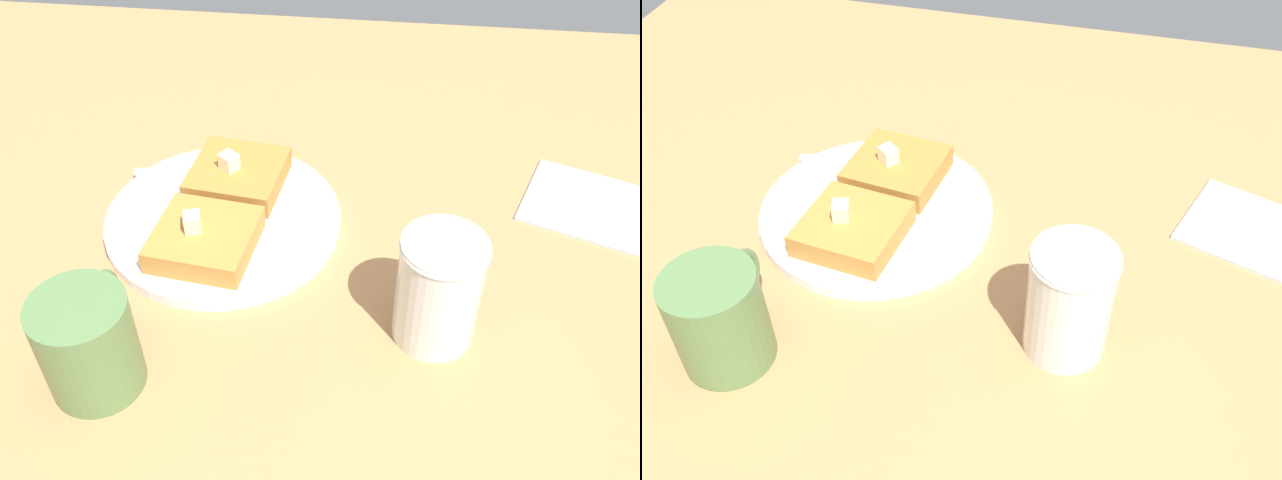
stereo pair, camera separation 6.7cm
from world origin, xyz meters
TOP-DOWN VIEW (x-y plane):
  - table_surface at (0.00, 0.00)cm, footprint 106.95×106.95cm
  - plate at (5.11, 3.15)cm, footprint 24.53×24.53cm
  - toast_slice_left at (-0.08, 3.77)cm, footprint 10.52×10.59cm
  - toast_slice_middle at (10.29, 2.53)cm, footprint 10.52×10.59cm
  - butter_pat_primary at (0.21, 4.74)cm, footprint 2.16×2.04cm
  - butter_pat_secondary at (9.87, 3.23)cm, footprint 2.38×2.41cm
  - fork at (12.35, 5.56)cm, footprint 3.86×16.03cm
  - syrup_jar at (-6.99, -18.59)cm, footprint 7.48×7.48cm
  - napkin at (11.99, -36.70)cm, footprint 16.21×18.83cm
  - coffee_mug at (-15.41, 9.42)cm, footprint 10.99×7.94cm

SIDE VIEW (x-z plane):
  - table_surface at x=0.00cm, z-range 0.00..2.33cm
  - napkin at x=11.99cm, z-range 2.33..2.63cm
  - plate at x=5.11cm, z-range 2.41..3.62cm
  - fork at x=12.35cm, z-range 3.54..3.90cm
  - toast_slice_left at x=-0.08cm, z-range 3.54..6.07cm
  - toast_slice_middle at x=10.29cm, z-range 3.54..6.07cm
  - butter_pat_primary at x=0.21cm, z-range 6.07..7.87cm
  - butter_pat_secondary at x=9.87cm, z-range 6.07..7.87cm
  - coffee_mug at x=-15.41cm, z-range 2.35..11.86cm
  - syrup_jar at x=-6.99cm, z-range 1.99..12.91cm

